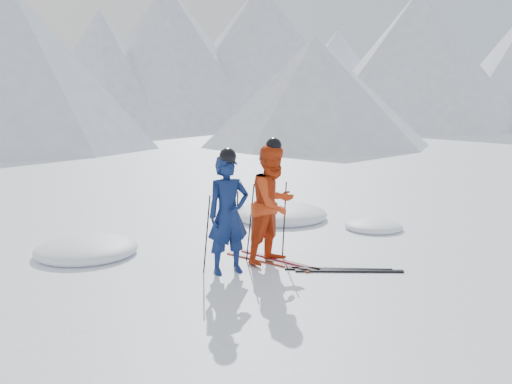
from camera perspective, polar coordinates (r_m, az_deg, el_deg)
name	(u,v)px	position (r m, az deg, el deg)	size (l,w,h in m)	color
ground	(368,246)	(10.31, 11.68, -5.56)	(160.00, 160.00, 0.00)	white
mountain_range	(139,49)	(44.84, -12.19, 14.54)	(106.15, 62.94, 15.53)	#B2BCD1
skier_blue	(228,215)	(8.35, -2.94, -2.41)	(0.67, 0.44, 1.85)	#0C1C4C
skier_red	(273,204)	(8.89, 1.84, -1.29)	(0.95, 0.74, 1.96)	red
pole_blue_left	(207,234)	(8.44, -5.21, -4.46)	(0.02, 0.02, 1.23)	black
pole_blue_right	(236,229)	(8.74, -2.11, -3.93)	(0.02, 0.02, 1.23)	black
pole_red_left	(250,222)	(9.04, -0.61, -3.23)	(0.02, 0.02, 1.31)	black
pole_red_right	(284,220)	(9.23, 3.00, -2.96)	(0.02, 0.02, 1.31)	black
ski_worn_left	(267,262)	(9.07, 1.14, -7.36)	(0.09, 1.70, 0.03)	black
ski_worn_right	(279,260)	(9.18, 2.47, -7.16)	(0.09, 1.70, 0.03)	black
ski_loose_a	(338,269)	(8.78, 8.66, -8.05)	(0.09, 1.70, 0.03)	black
ski_loose_b	(349,271)	(8.72, 9.79, -8.20)	(0.09, 1.70, 0.03)	black
snow_lumps	(261,230)	(11.31, 0.55, -4.02)	(10.07, 5.76, 0.47)	white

